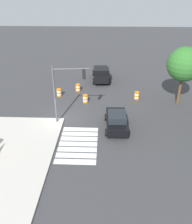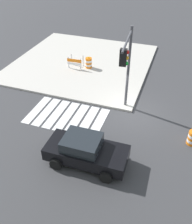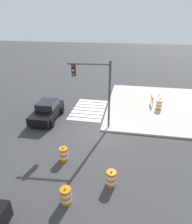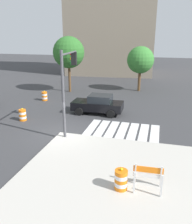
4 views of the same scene
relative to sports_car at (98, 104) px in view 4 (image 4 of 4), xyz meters
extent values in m
plane|color=#38383A|center=(-1.36, -5.08, -0.81)|extent=(120.00, 120.00, 0.00)
cube|color=#BCB7AD|center=(4.64, -11.08, -0.74)|extent=(12.00, 12.00, 0.15)
cube|color=silver|center=(0.39, -3.28, -0.80)|extent=(0.60, 3.20, 0.02)
cube|color=silver|center=(1.14, -3.28, -0.80)|extent=(0.60, 3.20, 0.02)
cube|color=silver|center=(1.89, -3.28, -0.80)|extent=(0.60, 3.20, 0.02)
cube|color=silver|center=(2.64, -3.28, -0.80)|extent=(0.60, 3.20, 0.02)
cube|color=silver|center=(3.39, -3.28, -0.80)|extent=(0.60, 3.20, 0.02)
cube|color=silver|center=(4.14, -3.28, -0.80)|extent=(0.60, 3.20, 0.02)
cube|color=silver|center=(4.89, -3.28, -0.80)|extent=(0.60, 3.20, 0.02)
cube|color=black|center=(-0.06, 0.00, -0.13)|extent=(4.33, 1.91, 0.70)
cube|color=#1E2328|center=(0.19, 0.00, 0.52)|extent=(1.93, 1.63, 0.60)
cylinder|color=black|center=(-1.39, -0.97, -0.48)|extent=(0.66, 0.25, 0.66)
cylinder|color=black|center=(-1.42, 0.93, -0.48)|extent=(0.66, 0.25, 0.66)
cylinder|color=black|center=(1.31, -0.93, -0.48)|extent=(0.66, 0.25, 0.66)
cylinder|color=black|center=(1.28, 0.97, -0.48)|extent=(0.66, 0.25, 0.66)
cylinder|color=orange|center=(-5.31, -3.31, -0.72)|extent=(0.56, 0.56, 0.18)
cylinder|color=white|center=(-5.31, -3.31, -0.54)|extent=(0.56, 0.56, 0.18)
cylinder|color=orange|center=(-5.31, -3.31, -0.36)|extent=(0.56, 0.56, 0.18)
cylinder|color=white|center=(-5.31, -3.31, -0.18)|extent=(0.56, 0.56, 0.18)
cylinder|color=orange|center=(-5.31, -3.31, 0.00)|extent=(0.56, 0.56, 0.18)
sphere|color=yellow|center=(-5.31, -3.31, 0.15)|extent=(0.12, 0.12, 0.12)
cylinder|color=orange|center=(-6.39, 2.59, -0.72)|extent=(0.56, 0.56, 0.18)
cylinder|color=white|center=(-6.39, 2.59, -0.54)|extent=(0.56, 0.56, 0.18)
cylinder|color=orange|center=(-6.39, 2.59, -0.36)|extent=(0.56, 0.56, 0.18)
cylinder|color=white|center=(-6.39, 2.59, -0.18)|extent=(0.56, 0.56, 0.18)
cylinder|color=orange|center=(-6.39, 2.59, 0.00)|extent=(0.56, 0.56, 0.18)
sphere|color=yellow|center=(-6.39, 2.59, 0.15)|extent=(0.12, 0.12, 0.12)
cylinder|color=orange|center=(3.66, -10.16, -0.57)|extent=(0.56, 0.56, 0.18)
cylinder|color=white|center=(3.66, -10.16, -0.39)|extent=(0.56, 0.56, 0.18)
cylinder|color=orange|center=(3.66, -10.16, -0.21)|extent=(0.56, 0.56, 0.18)
cylinder|color=white|center=(3.66, -10.16, -0.03)|extent=(0.56, 0.56, 0.18)
cylinder|color=orange|center=(3.66, -10.16, 0.15)|extent=(0.56, 0.56, 0.18)
sphere|color=yellow|center=(3.66, -10.16, 0.30)|extent=(0.12, 0.12, 0.12)
cube|color=silver|center=(4.20, -9.61, -0.16)|extent=(0.07, 0.07, 1.00)
cube|color=silver|center=(4.23, -10.31, -0.16)|extent=(0.07, 0.07, 1.00)
cube|color=silver|center=(5.30, -9.56, -0.16)|extent=(0.07, 0.07, 1.00)
cube|color=silver|center=(5.33, -10.26, -0.16)|extent=(0.07, 0.07, 1.00)
cube|color=orange|center=(4.75, -9.56, 0.09)|extent=(1.30, 0.10, 0.28)
cube|color=white|center=(4.75, -9.56, -0.21)|extent=(1.30, 0.10, 0.20)
cylinder|color=#4C4C51|center=(-0.76, -5.68, 2.09)|extent=(0.18, 0.18, 5.50)
cylinder|color=#4C4C51|center=(-0.89, -4.09, 4.54)|extent=(0.39, 3.20, 0.12)
cube|color=black|center=(-0.99, -2.97, 4.09)|extent=(0.38, 0.31, 0.90)
sphere|color=red|center=(-1.18, -2.99, 4.39)|extent=(0.20, 0.20, 0.20)
sphere|color=#F2A514|center=(-1.18, -2.99, 4.09)|extent=(0.20, 0.20, 0.20)
sphere|color=green|center=(-1.18, -2.99, 3.79)|extent=(0.20, 0.20, 0.20)
cylinder|color=brown|center=(-5.30, 7.01, 0.84)|extent=(0.28, 0.28, 3.31)
sphere|color=#2D6B28|center=(-5.30, 7.01, 3.74)|extent=(3.57, 3.57, 3.57)
cylinder|color=brown|center=(2.59, 9.57, 0.47)|extent=(0.32, 0.32, 2.58)
sphere|color=#387F33|center=(2.59, 9.57, 2.86)|extent=(3.13, 3.13, 3.13)
cube|color=gray|center=(-3.59, 22.74, 10.61)|extent=(14.75, 11.09, 22.86)
camera|label=1|loc=(18.42, -1.16, 10.86)|focal=37.36mm
camera|label=2|loc=(-3.56, 8.52, 9.43)|focal=40.08mm
camera|label=3|loc=(-15.24, -7.22, 7.69)|focal=32.00mm
camera|label=4|loc=(4.89, -18.84, 5.70)|focal=37.96mm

